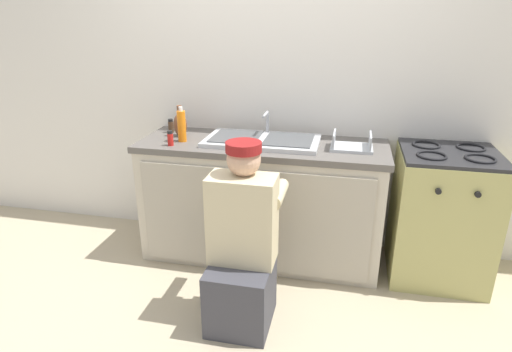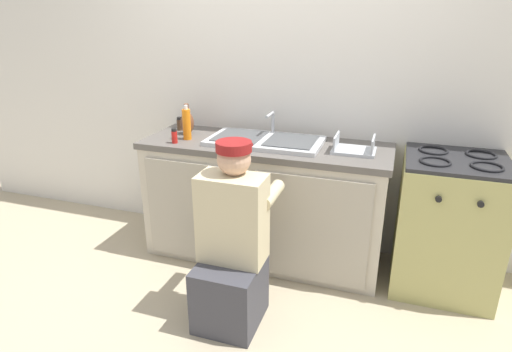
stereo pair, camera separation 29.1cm
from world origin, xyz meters
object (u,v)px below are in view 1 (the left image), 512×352
sink_double_basin (262,140)px  vase_decorative (180,124)px  stove_range (441,215)px  dish_rack_tray (352,146)px  plumber_person (242,252)px  soap_bottle_orange (182,126)px  spice_bottle_pepper (171,126)px  spice_bottle_red (170,138)px

sink_double_basin → vase_decorative: size_ratio=3.48×
stove_range → dish_rack_tray: bearing=-178.5°
plumber_person → soap_bottle_orange: size_ratio=4.42×
dish_rack_tray → spice_bottle_pepper: (-1.36, 0.14, 0.03)m
dish_rack_tray → vase_decorative: size_ratio=1.22×
plumber_person → vase_decorative: bearing=129.7°
soap_bottle_orange → spice_bottle_pepper: bearing=129.9°
stove_range → soap_bottle_orange: bearing=-177.2°
soap_bottle_orange → spice_bottle_pepper: (-0.18, 0.21, -0.06)m
sink_double_basin → soap_bottle_orange: 0.58m
soap_bottle_orange → spice_bottle_red: bearing=-108.9°
sink_double_basin → soap_bottle_orange: bearing=-170.8°
dish_rack_tray → vase_decorative: 1.25m
plumber_person → spice_bottle_red: plumber_person is taller
vase_decorative → soap_bottle_orange: bearing=-63.6°
vase_decorative → spice_bottle_red: 0.25m
stove_range → vase_decorative: (-1.89, 0.04, 0.53)m
soap_bottle_orange → vase_decorative: soap_bottle_orange is taller
stove_range → soap_bottle_orange: size_ratio=3.70×
soap_bottle_orange → plumber_person: bearing=-48.2°
dish_rack_tray → sink_double_basin: bearing=178.3°
plumber_person → soap_bottle_orange: (-0.61, 0.68, 0.55)m
soap_bottle_orange → vase_decorative: bearing=116.4°
stove_range → vase_decorative: vase_decorative is taller
sink_double_basin → soap_bottle_orange: soap_bottle_orange is taller
spice_bottle_pepper → dish_rack_tray: bearing=-5.8°
stove_range → plumber_person: size_ratio=0.84×
sink_double_basin → stove_range: bearing=-0.1°
dish_rack_tray → soap_bottle_orange: 1.19m
stove_range → soap_bottle_orange: 1.91m
dish_rack_tray → spice_bottle_red: dish_rack_tray is taller
sink_double_basin → vase_decorative: vase_decorative is taller
stove_range → soap_bottle_orange: soap_bottle_orange is taller
stove_range → spice_bottle_red: size_ratio=8.81×
plumber_person → dish_rack_tray: bearing=52.7°
stove_range → spice_bottle_red: 1.94m
stove_range → sink_double_basin: bearing=179.9°
plumber_person → spice_bottle_red: 0.99m
soap_bottle_orange → spice_bottle_pepper: size_ratio=2.38×
dish_rack_tray → vase_decorative: vase_decorative is taller
stove_range → vase_decorative: 1.96m
sink_double_basin → spice_bottle_red: sink_double_basin is taller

